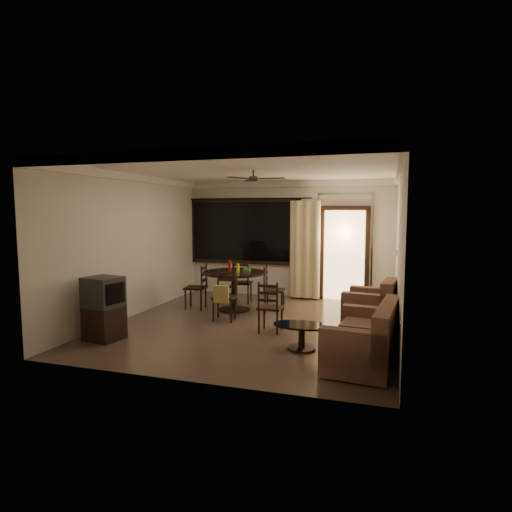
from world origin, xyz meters
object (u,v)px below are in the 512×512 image
(dining_chair_east, at_px, (274,298))
(dining_chair_south, at_px, (224,305))
(dining_chair_west, at_px, (196,296))
(sofa, at_px, (367,340))
(armchair, at_px, (373,308))
(tv_cabinet, at_px, (104,308))
(coffee_table, at_px, (302,333))
(side_chair, at_px, (270,317))
(dining_chair_north, at_px, (242,290))
(dining_table, at_px, (234,280))

(dining_chair_east, distance_m, dining_chair_south, 1.20)
(dining_chair_west, distance_m, sofa, 4.35)
(dining_chair_east, bearing_deg, armchair, -115.59)
(tv_cabinet, bearing_deg, coffee_table, 18.55)
(dining_chair_south, distance_m, side_chair, 1.16)
(side_chair, bearing_deg, coffee_table, 132.66)
(coffee_table, xyz_separation_m, side_chair, (-0.70, 0.75, 0.01))
(dining_chair_west, xyz_separation_m, dining_chair_south, (0.94, -0.75, 0.02))
(dining_chair_south, xyz_separation_m, armchair, (2.73, 0.29, 0.05))
(dining_chair_south, bearing_deg, sofa, -38.05)
(tv_cabinet, bearing_deg, dining_chair_west, 89.37)
(dining_chair_north, bearing_deg, armchair, 148.22)
(dining_table, bearing_deg, dining_chair_north, 97.32)
(dining_chair_south, height_order, side_chair, dining_chair_south)
(dining_chair_south, relative_size, side_chair, 1.06)
(dining_chair_south, relative_size, tv_cabinet, 0.92)
(sofa, distance_m, coffee_table, 1.04)
(dining_chair_south, height_order, tv_cabinet, tv_cabinet)
(dining_chair_north, height_order, armchair, dining_chair_north)
(dining_chair_west, bearing_deg, dining_table, 90.07)
(dining_table, bearing_deg, tv_cabinet, -116.74)
(tv_cabinet, height_order, side_chair, tv_cabinet)
(dining_chair_south, relative_size, sofa, 0.58)
(dining_chair_west, xyz_separation_m, dining_chair_north, (0.73, 0.89, 0.00))
(tv_cabinet, distance_m, coffee_table, 3.20)
(dining_table, relative_size, armchair, 1.36)
(dining_chair_west, relative_size, sofa, 0.58)
(dining_chair_north, bearing_deg, dining_chair_west, 43.24)
(dining_chair_east, distance_m, dining_chair_north, 1.15)
(sofa, distance_m, armchair, 1.91)
(dining_chair_north, xyz_separation_m, tv_cabinet, (-1.20, -3.36, 0.23))
(dining_chair_south, bearing_deg, dining_chair_west, 134.30)
(dining_chair_south, distance_m, armchair, 2.74)
(side_chair, bearing_deg, dining_chair_south, -25.88)
(dining_chair_west, xyz_separation_m, sofa, (3.65, -2.37, 0.05))
(dining_table, bearing_deg, armchair, -11.21)
(coffee_table, bearing_deg, dining_chair_west, 143.30)
(dining_table, bearing_deg, dining_chair_east, 7.16)
(dining_chair_north, relative_size, coffee_table, 1.09)
(tv_cabinet, relative_size, armchair, 1.07)
(dining_table, distance_m, tv_cabinet, 2.89)
(tv_cabinet, xyz_separation_m, coffee_table, (3.15, 0.47, -0.26))
(dining_table, height_order, tv_cabinet, dining_table)
(dining_chair_west, height_order, coffee_table, dining_chair_west)
(armchair, bearing_deg, dining_chair_north, 163.18)
(dining_table, height_order, dining_chair_east, dining_table)
(sofa, bearing_deg, dining_chair_north, 137.98)
(dining_chair_south, distance_m, coffee_table, 2.15)
(armchair, bearing_deg, side_chair, -146.94)
(dining_chair_south, xyz_separation_m, sofa, (2.71, -1.62, 0.03))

